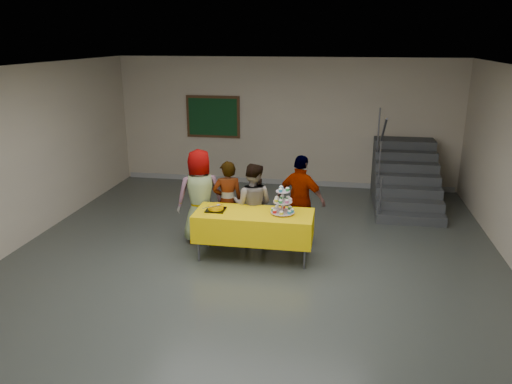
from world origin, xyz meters
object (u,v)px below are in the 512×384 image
schoolchild_a (200,196)px  schoolchild_b (228,202)px  bear_cake (216,207)px  schoolchild_c (253,205)px  noticeboard (213,117)px  cupcake_stand (283,204)px  schoolchild_d (301,200)px  staircase (404,180)px  bake_table (254,225)px

schoolchild_a → schoolchild_b: 0.48m
bear_cake → schoolchild_c: (0.51, 0.52, -0.11)m
noticeboard → schoolchild_b: bearing=-72.0°
cupcake_stand → schoolchild_a: size_ratio=0.27×
cupcake_stand → bear_cake: cupcake_stand is taller
schoolchild_a → schoolchild_d: bearing=163.5°
cupcake_stand → schoolchild_b: bearing=150.0°
bear_cake → staircase: size_ratio=0.15×
schoolchild_a → schoolchild_d: 1.73m
bear_cake → staircase: bearing=45.7°
cupcake_stand → staircase: bearing=56.5°
cupcake_stand → noticeboard: (-2.20, 4.22, 0.66)m
bake_table → staircase: 4.35m
schoolchild_c → bear_cake: bearing=50.6°
schoolchild_c → schoolchild_d: schoolchild_d is taller
schoolchild_a → schoolchild_c: size_ratio=1.13×
schoolchild_d → bake_table: bearing=71.2°
schoolchild_c → noticeboard: size_ratio=1.11×
schoolchild_a → schoolchild_b: bearing=164.8°
bake_table → schoolchild_b: size_ratio=1.31×
schoolchild_a → schoolchild_c: bearing=155.5°
schoolchild_a → schoolchild_b: size_ratio=1.13×
noticeboard → schoolchild_d: bearing=-55.3°
bake_table → schoolchild_b: (-0.56, 0.61, 0.16)m
bear_cake → schoolchild_d: (1.30, 0.75, -0.05)m
cupcake_stand → noticeboard: noticeboard is taller
cupcake_stand → schoolchild_a: schoolchild_a is taller
schoolchild_a → schoolchild_c: 0.93m
schoolchild_a → bear_cake: bearing=104.1°
cupcake_stand → schoolchild_b: schoolchild_b is taller
cupcake_stand → staircase: size_ratio=0.19×
schoolchild_c → staircase: 4.03m
bake_table → schoolchild_b: bearing=132.6°
bake_table → schoolchild_a: (-1.04, 0.55, 0.26)m
cupcake_stand → noticeboard: size_ratio=0.34×
schoolchild_b → noticeboard: size_ratio=1.11×
schoolchild_c → staircase: (2.81, 2.88, -0.23)m
cupcake_stand → schoolchild_a: (-1.49, 0.52, -0.12)m
bear_cake → schoolchild_c: schoolchild_c is taller
schoolchild_c → schoolchild_d: 0.83m
schoolchild_a → noticeboard: size_ratio=1.25×
cupcake_stand → schoolchild_a: bearing=160.7°
schoolchild_b → schoolchild_d: size_ratio=0.93×
staircase → noticeboard: noticeboard is taller
staircase → noticeboard: size_ratio=1.85×
schoolchild_b → noticeboard: (-1.18, 3.63, 0.88)m
bear_cake → schoolchild_b: bearing=84.6°
schoolchild_a → schoolchild_d: schoolchild_a is taller
schoolchild_b → staircase: (3.26, 2.79, -0.23)m
schoolchild_d → staircase: size_ratio=0.65×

